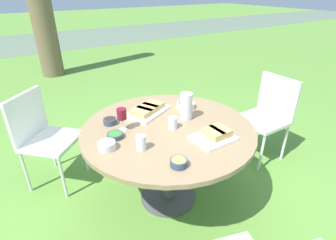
% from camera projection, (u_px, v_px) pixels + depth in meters
% --- Properties ---
extents(ground_plane, '(40.00, 40.00, 0.00)m').
position_uv_depth(ground_plane, '(168.00, 197.00, 2.37)').
color(ground_plane, '#5B8C38').
extents(river_strip, '(40.00, 3.77, 0.01)m').
position_uv_depth(river_strip, '(30.00, 42.00, 8.66)').
color(river_strip, '#6B7F5B').
rests_on(river_strip, ground_plane).
extents(dining_table, '(1.34, 1.34, 0.72)m').
position_uv_depth(dining_table, '(168.00, 137.00, 2.08)').
color(dining_table, '#4C4C51').
rests_on(dining_table, ground_plane).
extents(chair_near_left, '(0.42, 0.44, 0.89)m').
position_uv_depth(chair_near_left, '(268.00, 112.00, 2.73)').
color(chair_near_left, silver).
rests_on(chair_near_left, ground_plane).
extents(chair_near_right, '(0.61, 0.61, 0.89)m').
position_uv_depth(chair_near_right, '(42.00, 133.00, 2.35)').
color(chair_near_right, silver).
rests_on(chair_near_right, ground_plane).
extents(water_pitcher, '(0.11, 0.10, 0.22)m').
position_uv_depth(water_pitcher, '(186.00, 106.00, 2.11)').
color(water_pitcher, silver).
rests_on(water_pitcher, dining_table).
extents(wine_glass, '(0.07, 0.07, 0.18)m').
position_uv_depth(wine_glass, '(122.00, 115.00, 1.93)').
color(wine_glass, silver).
rests_on(wine_glass, dining_table).
extents(platter_bread_main, '(0.29, 0.24, 0.07)m').
position_uv_depth(platter_bread_main, '(215.00, 135.00, 1.87)').
color(platter_bread_main, white).
rests_on(platter_bread_main, dining_table).
extents(platter_charcuterie, '(0.45, 0.38, 0.06)m').
position_uv_depth(platter_charcuterie, '(148.00, 110.00, 2.25)').
color(platter_charcuterie, white).
rests_on(platter_charcuterie, dining_table).
extents(bowl_fries, '(0.11, 0.11, 0.05)m').
position_uv_depth(bowl_fries, '(179.00, 162.00, 1.58)').
color(bowl_fries, '#334256').
rests_on(bowl_fries, dining_table).
extents(bowl_salad, '(0.12, 0.12, 0.04)m').
position_uv_depth(bowl_salad, '(115.00, 135.00, 1.88)').
color(bowl_salad, '#334256').
rests_on(bowl_salad, dining_table).
extents(bowl_olives, '(0.11, 0.11, 0.05)m').
position_uv_depth(bowl_olives, '(110.00, 121.00, 2.07)').
color(bowl_olives, '#334256').
rests_on(bowl_olives, dining_table).
extents(bowl_dip_red, '(0.16, 0.16, 0.05)m').
position_uv_depth(bowl_dip_red, '(186.00, 105.00, 2.34)').
color(bowl_dip_red, white).
rests_on(bowl_dip_red, dining_table).
extents(bowl_dip_cream, '(0.12, 0.12, 0.05)m').
position_uv_depth(bowl_dip_cream, '(107.00, 145.00, 1.75)').
color(bowl_dip_cream, silver).
rests_on(bowl_dip_cream, dining_table).
extents(cup_water_near, '(0.07, 0.07, 0.10)m').
position_uv_depth(cup_water_near, '(141.00, 143.00, 1.73)').
color(cup_water_near, silver).
rests_on(cup_water_near, dining_table).
extents(cup_water_far, '(0.07, 0.07, 0.09)m').
position_uv_depth(cup_water_far, '(173.00, 123.00, 2.00)').
color(cup_water_far, silver).
rests_on(cup_water_far, dining_table).
extents(handbag, '(0.30, 0.14, 0.37)m').
position_uv_depth(handbag, '(175.00, 118.00, 3.47)').
color(handbag, maroon).
rests_on(handbag, ground_plane).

